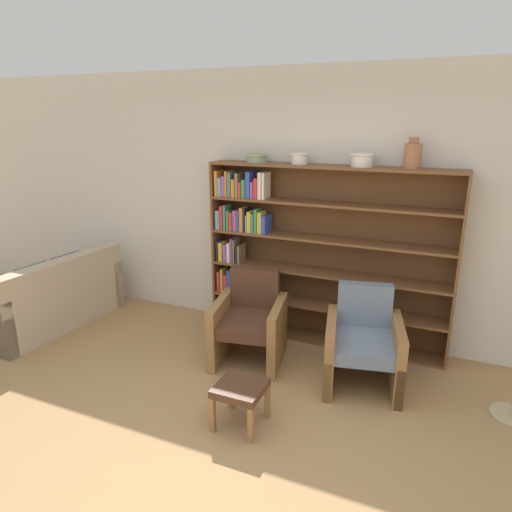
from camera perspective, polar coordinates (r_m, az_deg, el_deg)
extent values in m
plane|color=#A87F51|center=(3.28, -4.54, -26.72)|extent=(24.00, 24.00, 0.00)
cube|color=silver|center=(4.72, 8.92, 5.90)|extent=(12.00, 0.06, 2.75)
cube|color=brown|center=(5.06, -4.68, 1.43)|extent=(0.02, 0.30, 1.83)
cube|color=brown|center=(4.50, 23.86, -1.98)|extent=(0.02, 0.30, 1.83)
cube|color=brown|center=(4.46, 9.25, 10.95)|extent=(2.41, 0.30, 0.02)
cube|color=brown|center=(4.97, 8.27, -10.15)|extent=(2.41, 0.30, 0.03)
cube|color=brown|center=(4.77, 9.18, 0.28)|extent=(2.41, 0.01, 1.83)
cube|color=#7F6B4C|center=(5.28, -4.13, -7.14)|extent=(0.04, 0.19, 0.17)
cube|color=#669EB2|center=(5.25, -3.76, -6.91)|extent=(0.03, 0.19, 0.23)
cube|color=#B2A899|center=(5.22, -3.55, -6.99)|extent=(0.03, 0.15, 0.25)
cube|color=#994C99|center=(5.21, -3.15, -6.95)|extent=(0.04, 0.17, 0.26)
cube|color=#4C756B|center=(5.19, -2.84, -7.01)|extent=(0.02, 0.16, 0.26)
cube|color=#B2A899|center=(5.17, -2.65, -7.25)|extent=(0.02, 0.12, 0.24)
cube|color=#994C99|center=(5.17, -2.17, -7.38)|extent=(0.04, 0.16, 0.21)
cube|color=#7F6B4C|center=(5.14, -1.83, -7.17)|extent=(0.02, 0.15, 0.27)
cube|color=#B2A899|center=(5.15, -1.53, -7.53)|extent=(0.02, 0.17, 0.20)
cube|color=#994C99|center=(5.14, -1.29, -7.49)|extent=(0.02, 0.16, 0.22)
cube|color=#7F6B4C|center=(5.14, -0.97, -7.63)|extent=(0.02, 0.18, 0.20)
cube|color=orange|center=(5.13, -0.55, -7.62)|extent=(0.03, 0.20, 0.20)
cube|color=brown|center=(4.81, 8.46, -6.11)|extent=(2.41, 0.30, 0.03)
cube|color=red|center=(5.13, -4.24, -2.96)|extent=(0.04, 0.20, 0.23)
cube|color=gold|center=(5.09, -3.99, -2.90)|extent=(0.02, 0.15, 0.27)
cube|color=red|center=(5.09, -3.54, -3.27)|extent=(0.04, 0.17, 0.20)
cube|color=#334CB2|center=(5.05, -3.15, -3.11)|extent=(0.04, 0.14, 0.26)
cube|color=#994C99|center=(5.05, -2.73, -3.66)|extent=(0.02, 0.14, 0.16)
cube|color=orange|center=(5.04, -2.32, -3.30)|extent=(0.04, 0.18, 0.23)
cube|color=red|center=(5.02, -1.86, -3.56)|extent=(0.04, 0.16, 0.20)
cube|color=#334CB2|center=(4.98, -1.40, -3.59)|extent=(0.04, 0.12, 0.22)
cube|color=white|center=(4.98, -0.85, -3.54)|extent=(0.02, 0.18, 0.23)
cube|color=#4C756B|center=(4.96, -0.60, -3.42)|extent=(0.02, 0.16, 0.26)
cube|color=#334CB2|center=(4.97, -0.19, -3.69)|extent=(0.02, 0.20, 0.21)
cube|color=#B2A899|center=(4.94, 0.06, -3.70)|extent=(0.03, 0.15, 0.23)
cube|color=brown|center=(4.68, 8.65, -2.11)|extent=(2.41, 0.30, 0.02)
cube|color=black|center=(4.99, -4.59, 0.76)|extent=(0.03, 0.12, 0.23)
cube|color=gold|center=(4.98, -4.18, 0.62)|extent=(0.04, 0.13, 0.21)
cube|color=#994C99|center=(4.98, -3.56, 0.54)|extent=(0.04, 0.17, 0.20)
cube|color=white|center=(4.97, -3.02, 0.60)|extent=(0.03, 0.20, 0.21)
cube|color=#994C99|center=(4.94, -2.72, 0.84)|extent=(0.02, 0.18, 0.27)
cube|color=#7F6B4C|center=(4.92, -2.49, 0.71)|extent=(0.02, 0.15, 0.26)
cube|color=black|center=(4.91, -2.16, 0.26)|extent=(0.02, 0.15, 0.18)
cube|color=#7F6B4C|center=(4.91, -1.83, 0.34)|extent=(0.02, 0.17, 0.20)
cube|color=brown|center=(4.58, 8.84, 2.09)|extent=(2.41, 0.30, 0.02)
cube|color=#669EB2|center=(4.93, -4.44, 4.64)|extent=(0.04, 0.17, 0.20)
cube|color=red|center=(4.90, -4.01, 4.88)|extent=(0.03, 0.16, 0.25)
cube|color=#4C756B|center=(4.87, -3.64, 4.89)|extent=(0.03, 0.15, 0.26)
cube|color=#388C47|center=(4.85, -3.31, 4.53)|extent=(0.02, 0.13, 0.21)
cube|color=red|center=(4.87, -2.75, 4.47)|extent=(0.04, 0.19, 0.19)
cube|color=#994C99|center=(4.83, -2.36, 4.51)|extent=(0.04, 0.15, 0.22)
cube|color=#334CB2|center=(4.81, -1.95, 4.50)|extent=(0.02, 0.16, 0.22)
cube|color=orange|center=(4.80, -1.48, 4.67)|extent=(0.04, 0.18, 0.25)
cube|color=black|center=(4.79, -1.15, 4.58)|extent=(0.02, 0.17, 0.24)
cube|color=#669EB2|center=(4.78, -0.87, 4.18)|extent=(0.02, 0.17, 0.18)
cube|color=gold|center=(4.76, -0.59, 4.36)|extent=(0.04, 0.15, 0.22)
cube|color=#4C756B|center=(4.76, -0.13, 4.23)|extent=(0.03, 0.17, 0.20)
cube|color=#388C47|center=(4.72, 0.21, 4.44)|extent=(0.03, 0.14, 0.25)
cube|color=gold|center=(4.71, 0.70, 4.24)|extent=(0.04, 0.14, 0.22)
cube|color=#334CB2|center=(4.72, 1.33, 4.05)|extent=(0.04, 0.20, 0.19)
cube|color=brown|center=(4.51, 9.04, 6.46)|extent=(2.41, 0.30, 0.02)
cube|color=orange|center=(4.87, -4.57, 9.10)|extent=(0.03, 0.19, 0.26)
cube|color=#669EB2|center=(4.84, -4.25, 8.65)|extent=(0.04, 0.15, 0.20)
cube|color=#994C99|center=(4.84, -3.67, 8.76)|extent=(0.03, 0.19, 0.21)
cube|color=orange|center=(4.80, -3.43, 9.03)|extent=(0.02, 0.16, 0.27)
cube|color=#4C756B|center=(4.79, -3.05, 8.94)|extent=(0.03, 0.15, 0.25)
cube|color=orange|center=(4.76, -2.63, 8.50)|extent=(0.03, 0.13, 0.19)
cube|color=#7F6B4C|center=(4.77, -2.03, 8.89)|extent=(0.03, 0.19, 0.25)
cube|color=red|center=(4.76, -1.64, 8.35)|extent=(0.03, 0.19, 0.16)
cube|color=#388C47|center=(4.72, -1.27, 8.44)|extent=(0.04, 0.16, 0.19)
cube|color=#334CB2|center=(4.71, -0.67, 8.92)|extent=(0.04, 0.17, 0.27)
cube|color=#994C99|center=(4.69, -0.22, 8.28)|extent=(0.03, 0.16, 0.17)
cube|color=red|center=(4.68, 0.33, 8.50)|extent=(0.04, 0.18, 0.21)
cube|color=white|center=(4.66, 0.82, 8.83)|extent=(0.03, 0.18, 0.27)
cube|color=white|center=(4.65, 1.28, 8.79)|extent=(0.03, 0.19, 0.27)
cylinder|color=gray|center=(4.70, 0.04, 12.09)|extent=(0.19, 0.19, 0.08)
torus|color=gray|center=(4.70, 0.04, 12.49)|extent=(0.22, 0.22, 0.02)
cylinder|color=silver|center=(4.54, 5.44, 11.99)|extent=(0.16, 0.16, 0.10)
torus|color=silver|center=(4.53, 5.45, 12.55)|extent=(0.18, 0.18, 0.02)
cylinder|color=silver|center=(4.39, 13.13, 11.56)|extent=(0.20, 0.20, 0.12)
torus|color=silver|center=(4.38, 13.18, 12.24)|extent=(0.22, 0.22, 0.02)
cylinder|color=#A36647|center=(4.32, 18.98, 11.71)|extent=(0.15, 0.15, 0.22)
cylinder|color=#A36647|center=(4.32, 19.15, 13.50)|extent=(0.08, 0.08, 0.05)
cube|color=tan|center=(5.73, -24.69, -5.62)|extent=(0.96, 1.63, 0.43)
cube|color=tan|center=(5.35, -23.06, -2.38)|extent=(0.31, 1.57, 0.38)
cube|color=tan|center=(6.13, -19.49, -2.81)|extent=(0.84, 0.19, 0.59)
cube|color=#4C6B4C|center=(5.33, -25.72, -2.88)|extent=(0.20, 0.37, 0.37)
cube|color=#5B4C75|center=(5.58, -22.19, -1.61)|extent=(0.20, 0.37, 0.37)
cube|color=olive|center=(4.16, 2.01, -13.10)|extent=(0.08, 0.08, 0.36)
cube|color=olive|center=(4.28, -5.68, -12.20)|extent=(0.08, 0.08, 0.36)
cube|color=olive|center=(4.69, 3.42, -9.44)|extent=(0.08, 0.08, 0.36)
cube|color=olive|center=(4.80, -3.39, -8.78)|extent=(0.08, 0.08, 0.36)
cube|color=#4C2D1E|center=(4.38, -0.92, -8.35)|extent=(0.59, 0.72, 0.12)
cube|color=#4C2D1E|center=(4.53, -0.10, -4.11)|extent=(0.49, 0.21, 0.42)
cube|color=olive|center=(4.36, 2.71, -9.76)|extent=(0.21, 0.68, 0.60)
cube|color=olive|center=(4.48, -4.44, -9.04)|extent=(0.21, 0.68, 0.60)
cube|color=olive|center=(3.96, 17.48, -15.60)|extent=(0.08, 0.08, 0.36)
cube|color=olive|center=(3.93, 8.90, -15.25)|extent=(0.08, 0.08, 0.36)
cube|color=olive|center=(4.49, 16.70, -11.46)|extent=(0.08, 0.08, 0.36)
cube|color=olive|center=(4.46, 9.27, -11.12)|extent=(0.08, 0.08, 0.36)
cube|color=slate|center=(4.10, 13.29, -10.71)|extent=(0.61, 0.73, 0.12)
cube|color=slate|center=(4.25, 13.40, -6.08)|extent=(0.49, 0.22, 0.42)
cube|color=olive|center=(4.16, 17.14, -11.97)|extent=(0.22, 0.68, 0.60)
cube|color=olive|center=(4.13, 9.25, -11.62)|extent=(0.22, 0.68, 0.60)
cylinder|color=tan|center=(4.31, 29.29, -16.95)|extent=(0.32, 0.32, 0.02)
cube|color=olive|center=(3.83, -3.12, -16.64)|extent=(0.04, 0.04, 0.29)
cube|color=olive|center=(3.72, 1.44, -17.72)|extent=(0.04, 0.04, 0.29)
cube|color=olive|center=(3.60, -5.47, -19.12)|extent=(0.04, 0.04, 0.29)
cube|color=olive|center=(3.49, -0.63, -20.41)|extent=(0.04, 0.04, 0.29)
cube|color=#4C2D1E|center=(3.56, -1.98, -16.17)|extent=(0.35, 0.35, 0.06)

